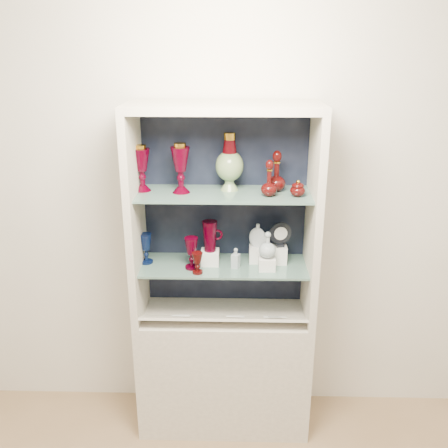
{
  "coord_description": "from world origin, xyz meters",
  "views": [
    {
      "loc": [
        0.07,
        -1.0,
        2.22
      ],
      "look_at": [
        0.0,
        1.53,
        1.3
      ],
      "focal_mm": 40.0,
      "sensor_mm": 36.0,
      "label": 1
    }
  ],
  "objects_px": {
    "pedestal_lamp_right": "(181,168)",
    "enamel_urn": "(230,162)",
    "clear_round_decanter": "(268,245)",
    "clear_square_bottle": "(236,258)",
    "pedestal_lamp_left": "(142,168)",
    "cameo_medallion": "(280,234)",
    "cobalt_goblet": "(146,248)",
    "lidded_bowl": "(298,188)",
    "ruby_decanter_a": "(269,176)",
    "ruby_goblet_small": "(197,263)",
    "ruby_decanter_b": "(277,170)",
    "ruby_pitcher": "(210,236)",
    "flat_flask": "(258,235)",
    "ruby_goblet_tall": "(191,253)"
  },
  "relations": [
    {
      "from": "enamel_urn",
      "to": "cameo_medallion",
      "type": "bearing_deg",
      "value": -5.34
    },
    {
      "from": "pedestal_lamp_left",
      "to": "cameo_medallion",
      "type": "distance_m",
      "value": 0.84
    },
    {
      "from": "cameo_medallion",
      "to": "ruby_goblet_small",
      "type": "bearing_deg",
      "value": -172.7
    },
    {
      "from": "ruby_decanter_a",
      "to": "cameo_medallion",
      "type": "bearing_deg",
      "value": 48.64
    },
    {
      "from": "pedestal_lamp_right",
      "to": "ruby_decanter_a",
      "type": "height_order",
      "value": "pedestal_lamp_right"
    },
    {
      "from": "ruby_decanter_b",
      "to": "clear_square_bottle",
      "type": "relative_size",
      "value": 2.01
    },
    {
      "from": "clear_square_bottle",
      "to": "ruby_decanter_b",
      "type": "bearing_deg",
      "value": 20.24
    },
    {
      "from": "clear_square_bottle",
      "to": "ruby_decanter_a",
      "type": "bearing_deg",
      "value": -5.43
    },
    {
      "from": "lidded_bowl",
      "to": "clear_square_bottle",
      "type": "bearing_deg",
      "value": 177.18
    },
    {
      "from": "pedestal_lamp_left",
      "to": "pedestal_lamp_right",
      "type": "height_order",
      "value": "pedestal_lamp_right"
    },
    {
      "from": "enamel_urn",
      "to": "ruby_decanter_b",
      "type": "xyz_separation_m",
      "value": [
        0.25,
        -0.02,
        -0.04
      ]
    },
    {
      "from": "clear_square_bottle",
      "to": "cameo_medallion",
      "type": "xyz_separation_m",
      "value": [
        0.25,
        0.07,
        0.11
      ]
    },
    {
      "from": "cobalt_goblet",
      "to": "ruby_pitcher",
      "type": "relative_size",
      "value": 0.99
    },
    {
      "from": "ruby_decanter_b",
      "to": "ruby_goblet_tall",
      "type": "height_order",
      "value": "ruby_decanter_b"
    },
    {
      "from": "pedestal_lamp_left",
      "to": "lidded_bowl",
      "type": "distance_m",
      "value": 0.83
    },
    {
      "from": "ruby_decanter_a",
      "to": "ruby_goblet_tall",
      "type": "relative_size",
      "value": 1.2
    },
    {
      "from": "pedestal_lamp_left",
      "to": "cobalt_goblet",
      "type": "relative_size",
      "value": 1.44
    },
    {
      "from": "clear_round_decanter",
      "to": "cobalt_goblet",
      "type": "bearing_deg",
      "value": 174.16
    },
    {
      "from": "pedestal_lamp_left",
      "to": "ruby_goblet_tall",
      "type": "relative_size",
      "value": 1.38
    },
    {
      "from": "pedestal_lamp_left",
      "to": "cobalt_goblet",
      "type": "height_order",
      "value": "pedestal_lamp_left"
    },
    {
      "from": "ruby_decanter_a",
      "to": "ruby_goblet_tall",
      "type": "height_order",
      "value": "ruby_decanter_a"
    },
    {
      "from": "pedestal_lamp_right",
      "to": "clear_round_decanter",
      "type": "xyz_separation_m",
      "value": [
        0.47,
        -0.06,
        -0.41
      ]
    },
    {
      "from": "ruby_goblet_tall",
      "to": "pedestal_lamp_left",
      "type": "bearing_deg",
      "value": 162.62
    },
    {
      "from": "lidded_bowl",
      "to": "ruby_pitcher",
      "type": "distance_m",
      "value": 0.55
    },
    {
      "from": "lidded_bowl",
      "to": "flat_flask",
      "type": "height_order",
      "value": "lidded_bowl"
    },
    {
      "from": "clear_square_bottle",
      "to": "cameo_medallion",
      "type": "height_order",
      "value": "cameo_medallion"
    },
    {
      "from": "ruby_decanter_b",
      "to": "flat_flask",
      "type": "bearing_deg",
      "value": 174.3
    },
    {
      "from": "ruby_decanter_b",
      "to": "ruby_pitcher",
      "type": "xyz_separation_m",
      "value": [
        -0.36,
        -0.03,
        -0.37
      ]
    },
    {
      "from": "ruby_pitcher",
      "to": "flat_flask",
      "type": "distance_m",
      "value": 0.27
    },
    {
      "from": "ruby_decanter_a",
      "to": "ruby_goblet_small",
      "type": "distance_m",
      "value": 0.6
    },
    {
      "from": "pedestal_lamp_left",
      "to": "ruby_goblet_small",
      "type": "xyz_separation_m",
      "value": [
        0.3,
        -0.14,
        -0.48
      ]
    },
    {
      "from": "pedestal_lamp_left",
      "to": "flat_flask",
      "type": "height_order",
      "value": "pedestal_lamp_left"
    },
    {
      "from": "pedestal_lamp_right",
      "to": "ruby_goblet_tall",
      "type": "bearing_deg",
      "value": -45.62
    },
    {
      "from": "pedestal_lamp_left",
      "to": "cameo_medallion",
      "type": "xyz_separation_m",
      "value": [
        0.75,
        0.0,
        -0.37
      ]
    },
    {
      "from": "cobalt_goblet",
      "to": "ruby_goblet_small",
      "type": "relative_size",
      "value": 1.45
    },
    {
      "from": "pedestal_lamp_left",
      "to": "lidded_bowl",
      "type": "bearing_deg",
      "value": -5.92
    },
    {
      "from": "enamel_urn",
      "to": "clear_square_bottle",
      "type": "bearing_deg",
      "value": -69.16
    },
    {
      "from": "clear_round_decanter",
      "to": "clear_square_bottle",
      "type": "bearing_deg",
      "value": 174.96
    },
    {
      "from": "ruby_pitcher",
      "to": "ruby_decanter_b",
      "type": "bearing_deg",
      "value": 6.04
    },
    {
      "from": "pedestal_lamp_right",
      "to": "enamel_urn",
      "type": "bearing_deg",
      "value": 12.72
    },
    {
      "from": "cobalt_goblet",
      "to": "clear_square_bottle",
      "type": "distance_m",
      "value": 0.51
    },
    {
      "from": "enamel_urn",
      "to": "cameo_medallion",
      "type": "distance_m",
      "value": 0.49
    },
    {
      "from": "ruby_decanter_b",
      "to": "pedestal_lamp_right",
      "type": "bearing_deg",
      "value": -175.66
    },
    {
      "from": "ruby_goblet_small",
      "to": "flat_flask",
      "type": "height_order",
      "value": "flat_flask"
    },
    {
      "from": "ruby_decanter_a",
      "to": "cameo_medallion",
      "type": "xyz_separation_m",
      "value": [
        0.08,
        0.09,
        -0.35
      ]
    },
    {
      "from": "ruby_goblet_tall",
      "to": "flat_flask",
      "type": "relative_size",
      "value": 1.28
    },
    {
      "from": "pedestal_lamp_right",
      "to": "clear_square_bottle",
      "type": "xyz_separation_m",
      "value": [
        0.29,
        -0.04,
        -0.49
      ]
    },
    {
      "from": "pedestal_lamp_left",
      "to": "clear_round_decanter",
      "type": "height_order",
      "value": "pedestal_lamp_left"
    },
    {
      "from": "ruby_goblet_small",
      "to": "ruby_decanter_b",
      "type": "bearing_deg",
      "value": 20.17
    },
    {
      "from": "ruby_goblet_small",
      "to": "cameo_medallion",
      "type": "distance_m",
      "value": 0.49
    }
  ]
}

